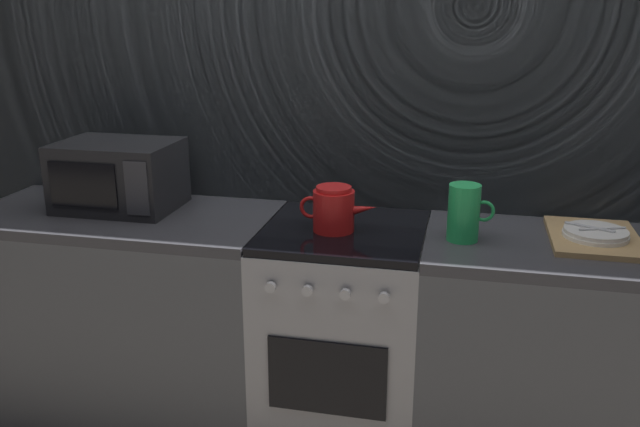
{
  "coord_description": "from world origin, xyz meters",
  "views": [
    {
      "loc": [
        0.42,
        -2.3,
        1.69
      ],
      "look_at": [
        -0.09,
        0.0,
        0.95
      ],
      "focal_mm": 37.53,
      "sensor_mm": 36.0,
      "label": 1
    }
  ],
  "objects_px": {
    "microwave": "(119,175)",
    "stove_unit": "(343,338)",
    "kettle": "(334,209)",
    "pitcher": "(464,213)",
    "dish_pile": "(594,236)"
  },
  "relations": [
    {
      "from": "kettle",
      "to": "pitcher",
      "type": "distance_m",
      "value": 0.46
    },
    {
      "from": "kettle",
      "to": "dish_pile",
      "type": "xyz_separation_m",
      "value": [
        0.91,
        0.08,
        -0.06
      ]
    },
    {
      "from": "microwave",
      "to": "pitcher",
      "type": "xyz_separation_m",
      "value": [
        1.36,
        -0.1,
        -0.03
      ]
    },
    {
      "from": "stove_unit",
      "to": "dish_pile",
      "type": "distance_m",
      "value": 1.0
    },
    {
      "from": "microwave",
      "to": "kettle",
      "type": "height_order",
      "value": "microwave"
    },
    {
      "from": "kettle",
      "to": "pitcher",
      "type": "bearing_deg",
      "value": -0.21
    },
    {
      "from": "pitcher",
      "to": "stove_unit",
      "type": "bearing_deg",
      "value": 175.18
    },
    {
      "from": "pitcher",
      "to": "dish_pile",
      "type": "height_order",
      "value": "pitcher"
    },
    {
      "from": "microwave",
      "to": "stove_unit",
      "type": "bearing_deg",
      "value": -3.7
    },
    {
      "from": "pitcher",
      "to": "dish_pile",
      "type": "distance_m",
      "value": 0.46
    },
    {
      "from": "pitcher",
      "to": "microwave",
      "type": "bearing_deg",
      "value": 175.95
    },
    {
      "from": "microwave",
      "to": "pitcher",
      "type": "relative_size",
      "value": 2.3
    },
    {
      "from": "stove_unit",
      "to": "pitcher",
      "type": "height_order",
      "value": "pitcher"
    },
    {
      "from": "microwave",
      "to": "kettle",
      "type": "xyz_separation_m",
      "value": [
        0.9,
        -0.09,
        -0.05
      ]
    },
    {
      "from": "stove_unit",
      "to": "dish_pile",
      "type": "height_order",
      "value": "dish_pile"
    }
  ]
}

